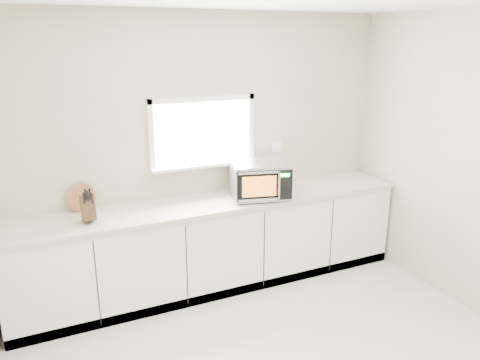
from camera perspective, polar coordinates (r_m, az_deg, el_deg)
back_wall at (r=4.72m, az=-4.56°, el=3.68°), size 4.00×0.17×2.70m
cabinets at (r=4.76m, az=-3.05°, el=-7.95°), size 3.92×0.60×0.88m
countertop at (r=4.58m, az=-3.09°, el=-2.76°), size 3.92×0.64×0.04m
microwave at (r=4.61m, az=2.47°, el=0.09°), size 0.64×0.56×0.36m
knife_block at (r=4.22m, az=-18.06°, el=-3.14°), size 0.11×0.22×0.31m
cutting_board at (r=4.50m, az=-18.83°, el=-2.00°), size 0.26×0.06×0.26m
coffee_grinder at (r=4.95m, az=5.83°, el=0.24°), size 0.12×0.12×0.22m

